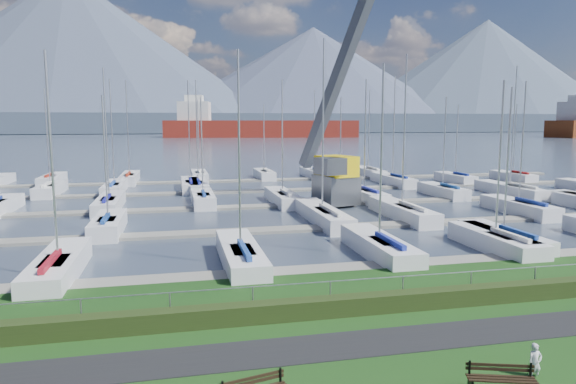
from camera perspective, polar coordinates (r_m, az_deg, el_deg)
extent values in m
cube|color=black|center=(18.08, 10.77, -15.98)|extent=(160.00, 2.00, 0.04)
cube|color=#3A4555|center=(278.33, -11.19, 6.18)|extent=(800.00, 540.00, 0.20)
cube|color=#243212|center=(20.19, 7.82, -12.27)|extent=(80.00, 0.70, 0.70)
cylinder|color=gray|center=(20.27, 7.47, -9.64)|extent=(80.00, 0.04, 0.04)
cube|color=#424E60|center=(348.21, -11.50, 7.54)|extent=(900.00, 80.00, 12.00)
cone|color=#434D62|center=(427.48, -23.01, 14.04)|extent=(340.00, 340.00, 115.00)
cone|color=#454E66|center=(445.15, 2.80, 12.43)|extent=(300.00, 300.00, 85.00)
cone|color=#475468|center=(525.34, 21.11, 12.05)|extent=(320.00, 320.00, 100.00)
cube|color=gray|center=(26.15, 2.88, -8.79)|extent=(90.00, 1.60, 0.25)
cube|color=gray|center=(35.59, -1.40, -4.27)|extent=(90.00, 1.60, 0.25)
cube|color=gray|center=(45.27, -3.84, -1.66)|extent=(90.00, 1.60, 0.25)
cube|color=slate|center=(55.07, -5.41, 0.04)|extent=(90.00, 1.60, 0.25)
cube|color=gray|center=(64.92, -6.51, 1.22)|extent=(90.00, 1.60, 0.25)
cube|color=black|center=(14.34, -0.86, -19.66)|extent=(0.06, 0.06, 0.40)
cube|color=black|center=(14.10, -4.04, -20.35)|extent=(1.76, 0.46, 0.08)
cube|color=black|center=(14.04, -4.05, -19.92)|extent=(1.76, 0.46, 0.08)
cube|color=black|center=(15.52, 19.52, -17.89)|extent=(0.06, 0.06, 0.40)
cube|color=black|center=(15.98, 25.35, -17.44)|extent=(0.06, 0.06, 0.40)
cube|color=black|center=(15.54, 22.82, -18.86)|extent=(1.74, 0.64, 0.04)
cube|color=black|center=(15.66, 22.64, -18.62)|extent=(1.74, 0.64, 0.04)
cube|color=black|center=(15.79, 22.48, -18.38)|extent=(1.74, 0.64, 0.04)
cube|color=black|center=(15.76, 22.45, -17.75)|extent=(1.73, 0.59, 0.08)
cube|color=black|center=(15.71, 22.48, -17.36)|extent=(1.73, 0.59, 0.08)
imported|color=silver|center=(16.95, 25.77, -16.26)|extent=(0.43, 0.29, 1.15)
cube|color=#5B5E63|center=(46.10, 5.36, 0.28)|extent=(4.01, 4.01, 2.60)
cube|color=yellow|center=(45.87, 5.39, 2.88)|extent=(3.49, 4.02, 1.80)
cube|color=#575A5F|center=(50.78, 5.92, 13.53)|extent=(6.04, 10.43, 19.89)
cube|color=#4F5155|center=(43.59, 4.70, 2.90)|extent=(2.56, 2.69, 1.40)
cube|color=maroon|center=(242.54, -2.94, 6.77)|extent=(90.46, 31.75, 10.00)
cube|color=silver|center=(244.22, -10.34, 8.42)|extent=(16.03, 16.03, 12.00)
cube|color=silver|center=(244.39, -10.38, 10.06)|extent=(9.16, 9.16, 4.00)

